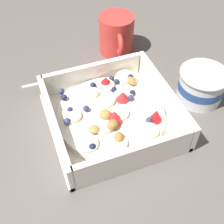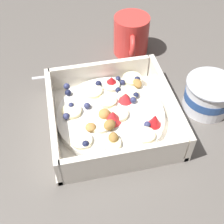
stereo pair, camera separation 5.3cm
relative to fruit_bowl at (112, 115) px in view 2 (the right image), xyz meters
The scene contains 5 objects.
ground_plane 0.02m from the fruit_bowl, 19.48° to the right, with size 2.40×2.40×0.00m, color #56514C.
fruit_bowl is the anchor object (origin of this frame).
spoon 0.16m from the fruit_bowl, behind, with size 0.03×0.17×0.01m.
yogurt_cup 0.19m from the fruit_bowl, 90.18° to the left, with size 0.10×0.10×0.06m.
coffee_mug 0.23m from the fruit_bowl, 156.63° to the left, with size 0.11×0.08×0.09m.
Camera 2 is at (0.34, -0.07, 0.43)m, focal length 47.12 mm.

